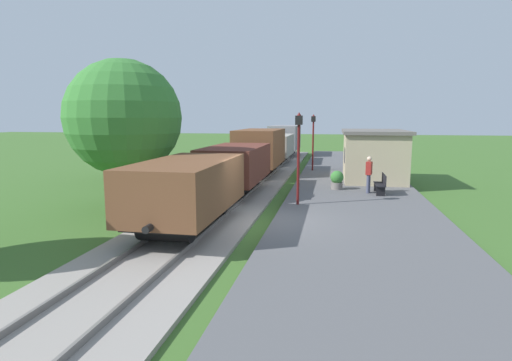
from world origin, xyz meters
name	(u,v)px	position (x,y,z in m)	size (l,w,h in m)	color
ground_plane	(267,227)	(0.00, 0.00, 0.00)	(160.00, 160.00, 0.00)	#3D6628
platform_slab	(362,228)	(3.20, 0.00, 0.12)	(6.00, 60.00, 0.25)	#565659
track_ballast	(200,222)	(-2.40, 0.00, 0.06)	(3.80, 60.00, 0.12)	gray
rail_near	(220,219)	(-1.68, 0.00, 0.19)	(0.07, 60.00, 0.14)	slate
rail_far	(181,218)	(-3.12, 0.00, 0.19)	(0.07, 60.00, 0.14)	slate
freight_train	(262,152)	(-2.40, 12.68, 1.53)	(2.50, 32.60, 2.72)	brown
station_hut	(373,154)	(4.40, 10.63, 1.65)	(3.50, 5.80, 2.78)	tan
bench_near_hut	(381,184)	(4.39, 5.86, 0.72)	(0.42, 1.50, 0.91)	black
bench_down_platform	(367,163)	(4.39, 14.95, 0.72)	(0.42, 1.50, 0.91)	black
person_waiting	(369,173)	(3.82, 5.97, 1.18)	(0.33, 0.43, 1.71)	#474C66
potted_planter	(337,180)	(2.39, 6.71, 0.72)	(0.64, 0.64, 0.92)	slate
lamp_post_near	(299,141)	(0.82, 2.78, 2.80)	(0.28, 0.28, 3.70)	#591414
lamp_post_far	(313,132)	(0.82, 13.85, 2.80)	(0.28, 0.28, 3.70)	#591414
tree_trackside_mid	(124,118)	(-6.13, 1.82, 3.72)	(4.64, 4.64, 6.05)	#4C3823
tree_trackside_far	(123,110)	(-10.00, 8.91, 4.14)	(4.16, 4.16, 6.23)	#4C3823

